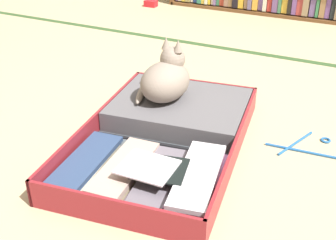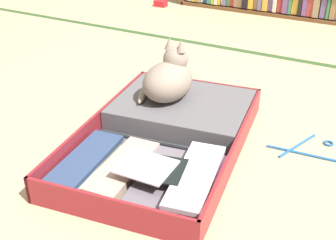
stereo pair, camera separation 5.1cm
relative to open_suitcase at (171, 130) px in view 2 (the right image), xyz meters
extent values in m
plane|color=tan|center=(0.15, -0.14, -0.04)|extent=(10.00, 10.00, 0.00)
cube|color=#314F28|center=(0.15, 1.15, -0.04)|extent=(4.80, 0.05, 0.00)
cube|color=brown|center=(-0.23, 2.11, -0.03)|extent=(1.45, 0.26, 0.02)
cube|color=silver|center=(-0.16, 2.10, 0.06)|extent=(0.03, 0.22, 0.15)
cube|color=#427A57|center=(-0.04, 2.10, 0.08)|extent=(0.02, 0.22, 0.17)
cube|color=gold|center=(-0.01, 2.11, 0.08)|extent=(0.04, 0.22, 0.18)
cube|color=black|center=(0.03, 2.10, 0.07)|extent=(0.03, 0.22, 0.16)
cube|color=#764E90|center=(0.07, 2.10, 0.07)|extent=(0.03, 0.22, 0.16)
cube|color=#AB3D3A|center=(0.11, 2.10, 0.08)|extent=(0.04, 0.22, 0.18)
cube|color=#9A805E|center=(0.15, 2.10, 0.08)|extent=(0.04, 0.22, 0.19)
cube|color=slate|center=(0.20, 2.11, 0.07)|extent=(0.04, 0.22, 0.17)
cube|color=#387F4D|center=(0.24, 2.10, 0.08)|extent=(0.02, 0.22, 0.18)
cube|color=#9C744B|center=(0.27, 2.10, 0.06)|extent=(0.04, 0.22, 0.15)
cube|color=maroon|center=(0.04, -0.31, -0.04)|extent=(0.65, 0.55, 0.01)
cube|color=maroon|center=(0.07, -0.54, 0.01)|extent=(0.59, 0.09, 0.10)
cube|color=maroon|center=(-0.25, -0.35, 0.01)|extent=(0.08, 0.47, 0.10)
cube|color=maroon|center=(0.32, -0.27, 0.01)|extent=(0.08, 0.47, 0.10)
cube|color=#454E53|center=(0.04, -0.31, -0.03)|extent=(0.62, 0.52, 0.01)
cube|color=maroon|center=(-0.03, 0.16, -0.04)|extent=(0.65, 0.55, 0.01)
cube|color=maroon|center=(-0.06, 0.39, 0.01)|extent=(0.59, 0.09, 0.10)
cube|color=maroon|center=(-0.32, 0.12, 0.01)|extent=(0.08, 0.47, 0.10)
cube|color=maroon|center=(0.26, 0.20, 0.01)|extent=(0.08, 0.47, 0.10)
cube|color=#454E53|center=(-0.03, 0.16, -0.03)|extent=(0.62, 0.52, 0.01)
cylinder|color=black|center=(0.00, -0.08, -0.03)|extent=(0.57, 0.09, 0.02)
cube|color=#ADA488|center=(-0.17, -0.34, -0.01)|extent=(0.18, 0.36, 0.02)
cube|color=navy|center=(-0.17, -0.34, 0.01)|extent=(0.17, 0.38, 0.02)
cube|color=tan|center=(-0.03, -0.32, -0.02)|extent=(0.16, 0.38, 0.02)
cube|color=tan|center=(-0.03, -0.31, 0.00)|extent=(0.16, 0.37, 0.02)
cube|color=slate|center=(0.10, -0.31, -0.02)|extent=(0.17, 0.39, 0.01)
cube|color=slate|center=(0.10, -0.29, 0.00)|extent=(0.18, 0.37, 0.02)
cube|color=#1A272C|center=(0.24, -0.28, -0.01)|extent=(0.17, 0.36, 0.02)
cube|color=#3B4968|center=(0.24, -0.27, 0.01)|extent=(0.18, 0.36, 0.02)
cube|color=#9A6A9C|center=(0.25, -0.29, 0.02)|extent=(0.17, 0.36, 0.01)
cube|color=silver|center=(0.24, -0.28, 0.04)|extent=(0.19, 0.40, 0.02)
cube|color=white|center=(0.08, -0.33, 0.05)|extent=(0.19, 0.16, 0.01)
cube|color=black|center=(0.12, -0.31, 0.04)|extent=(0.21, 0.19, 0.01)
cube|color=#5A585C|center=(-0.03, 0.16, 0.01)|extent=(0.61, 0.51, 0.09)
torus|color=white|center=(-0.06, 0.13, 0.06)|extent=(0.10, 0.10, 0.01)
cylinder|color=black|center=(-0.22, 0.35, 0.01)|extent=(0.02, 0.02, 0.09)
cylinder|color=black|center=(0.11, 0.40, 0.01)|extent=(0.02, 0.02, 0.09)
cube|color=yellow|center=(0.13, -0.52, 0.04)|extent=(0.03, 0.01, 0.02)
cube|color=yellow|center=(0.13, -0.52, -0.01)|extent=(0.03, 0.01, 0.02)
cube|color=yellow|center=(-0.06, -0.55, 0.01)|extent=(0.04, 0.01, 0.02)
cube|color=red|center=(-0.07, -0.55, 0.00)|extent=(0.03, 0.01, 0.03)
ellipsoid|color=gray|center=(-0.09, 0.14, 0.14)|extent=(0.22, 0.27, 0.17)
ellipsoid|color=gray|center=(-0.08, 0.21, 0.11)|extent=(0.14, 0.10, 0.09)
sphere|color=gray|center=(-0.08, 0.19, 0.23)|extent=(0.11, 0.11, 0.11)
cone|color=gray|center=(-0.05, 0.19, 0.29)|extent=(0.04, 0.04, 0.05)
cone|color=gray|center=(-0.11, 0.19, 0.29)|extent=(0.04, 0.04, 0.05)
sphere|color=#E4C647|center=(-0.06, 0.24, 0.24)|extent=(0.02, 0.02, 0.02)
sphere|color=#E4C647|center=(-0.10, 0.24, 0.24)|extent=(0.02, 0.02, 0.02)
ellipsoid|color=gray|center=(-0.19, 0.11, 0.08)|extent=(0.09, 0.19, 0.03)
cylinder|color=#215CA0|center=(0.59, 0.15, -0.04)|extent=(0.45, 0.04, 0.01)
cylinder|color=#215CA0|center=(0.47, 0.19, -0.04)|extent=(0.09, 0.23, 0.01)
torus|color=#215CA0|center=(0.58, 0.27, -0.04)|extent=(0.04, 0.04, 0.01)
cube|color=red|center=(-1.08, 1.85, -0.02)|extent=(0.10, 0.07, 0.05)
camera|label=1|loc=(0.68, -1.39, 0.90)|focal=46.86mm
camera|label=2|loc=(0.72, -1.36, 0.90)|focal=46.86mm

